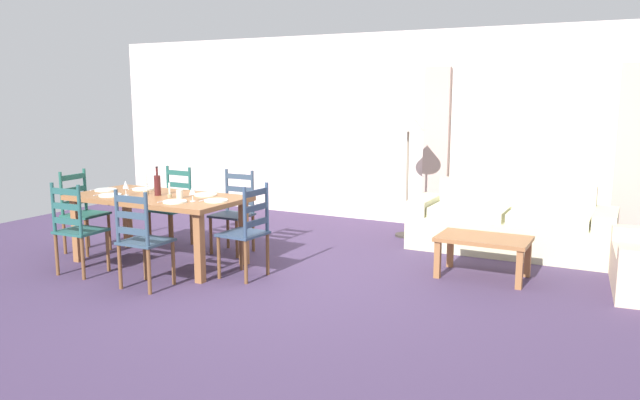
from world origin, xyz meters
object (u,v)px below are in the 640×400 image
dining_chair_far_right (234,212)px  dining_chair_head_west (82,212)px  wine_glass_far_left (145,182)px  coffee_cup_primary (180,194)px  dining_chair_near_right (142,239)px  dining_table (158,204)px  dining_chair_head_east (247,231)px  wine_bottle (157,185)px  wine_glass_near_right (192,191)px  dining_chair_far_left (173,207)px  standing_lamp (408,128)px  coffee_table (483,243)px  dining_chair_near_left (77,229)px  wine_glass_near_left (126,185)px  couch (510,227)px

dining_chair_far_right → dining_chair_head_west: 1.79m
wine_glass_far_left → coffee_cup_primary: wine_glass_far_left is taller
coffee_cup_primary → dining_chair_head_west: bearing=-179.8°
dining_chair_near_right → wine_glass_far_left: (-0.78, 0.90, 0.38)m
dining_table → wine_glass_far_left: bearing=156.4°
coffee_cup_primary → dining_chair_head_east: bearing=0.3°
dining_chair_head_east → wine_bottle: 1.24m
wine_bottle → wine_glass_near_right: wine_bottle is taller
dining_chair_far_left → standing_lamp: standing_lamp is taller
dining_chair_far_right → dining_table: bearing=-119.4°
dining_chair_far_left → coffee_table: 3.72m
dining_chair_near_left → wine_glass_near_right: dining_chair_near_left is taller
dining_chair_near_right → dining_chair_head_east: same height
coffee_cup_primary → standing_lamp: size_ratio=0.05×
dining_chair_far_left → dining_chair_far_right: (0.87, 0.06, 0.00)m
dining_table → dining_chair_near_left: bearing=-120.6°
coffee_cup_primary → wine_glass_near_left: bearing=-168.8°
dining_chair_head_west → dining_chair_near_right: bearing=-24.6°
wine_glass_far_left → coffee_table: wine_glass_far_left is taller
dining_chair_far_left → coffee_table: dining_chair_far_left is taller
dining_chair_far_left → wine_bottle: size_ratio=3.04×
dining_chair_head_east → dining_table: bearing=179.1°
wine_glass_near_left → wine_glass_far_left: 0.28m
dining_chair_near_right → dining_chair_head_east: (0.68, 0.76, 0.00)m
dining_chair_far_left → wine_bottle: (0.41, -0.71, 0.39)m
dining_chair_near_left → coffee_cup_primary: (0.75, 0.71, 0.32)m
dining_chair_far_left → dining_chair_head_west: 1.04m
dining_chair_head_east → wine_glass_near_right: (-0.60, -0.10, 0.38)m
wine_bottle → wine_glass_near_right: size_ratio=1.96×
wine_glass_near_left → dining_table: bearing=25.2°
dining_chair_far_left → wine_glass_near_right: bearing=-40.1°
wine_glass_far_left → coffee_cup_primary: 0.64m
dining_chair_near_right → wine_glass_near_right: (0.09, 0.66, 0.38)m
dining_chair_near_right → dining_table: bearing=121.9°
dining_chair_far_left → wine_glass_near_right: size_ratio=5.96×
wine_glass_near_left → coffee_table: size_ratio=0.18×
wine_bottle → standing_lamp: 3.21m
wine_glass_near_left → dining_chair_head_east: bearing=5.0°
dining_chair_head_east → wine_bottle: (-1.18, 0.03, 0.39)m
dining_chair_far_right → coffee_cup_primary: bearing=-98.5°
standing_lamp → wine_glass_far_left: bearing=-133.6°
dining_chair_near_right → wine_glass_near_left: bearing=142.0°
dining_chair_near_left → wine_glass_near_right: size_ratio=5.96×
dining_chair_far_right → couch: bearing=28.0°
dining_chair_far_right → wine_bottle: 0.98m
dining_chair_far_left → wine_glass_near_left: dining_chair_far_left is taller
couch → dining_chair_near_left: bearing=-140.9°
dining_table → wine_bottle: size_ratio=6.01×
dining_chair_head_west → wine_glass_near_right: (1.72, -0.09, 0.38)m
dining_chair_near_left → dining_chair_near_right: same height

